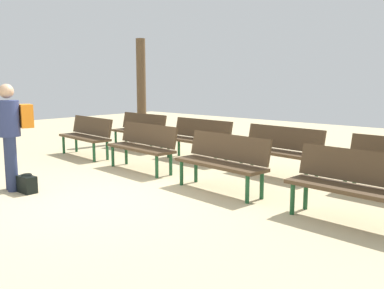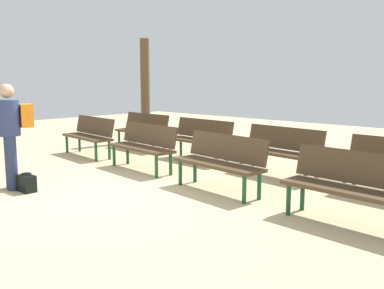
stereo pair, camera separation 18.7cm
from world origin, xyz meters
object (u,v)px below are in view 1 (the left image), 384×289
object	(u,v)px
bench_r1_c2	(280,148)
tree_0	(141,91)
bench_r0_c2	(223,159)
bench_r0_c1	(143,144)
visitor_with_backpack	(11,131)
bench_r0_c3	(355,182)
bench_r0_c0	(87,134)
handbag	(27,184)
bench_r1_c1	(198,137)
bench_r1_c0	(140,129)

from	to	relation	value
bench_r1_c2	tree_0	bearing A→B (deg)	171.58
bench_r0_c2	bench_r0_c1	bearing A→B (deg)	179.86
tree_0	visitor_with_backpack	size ratio (longest dim) A/B	1.70
bench_r0_c3	visitor_with_backpack	distance (m)	5.00
bench_r0_c0	handbag	distance (m)	3.18
bench_r0_c0	bench_r0_c1	size ratio (longest dim) A/B	1.00
bench_r1_c1	visitor_with_backpack	world-z (taller)	visitor_with_backpack
bench_r1_c1	bench_r1_c2	distance (m)	2.04
bench_r0_c1	visitor_with_backpack	xyz separation A→B (m)	(-0.38, -2.35, 0.43)
bench_r0_c0	bench_r0_c1	world-z (taller)	same
tree_0	handbag	bearing A→B (deg)	-59.38
bench_r1_c2	visitor_with_backpack	xyz separation A→B (m)	(-2.55, -3.68, 0.43)
bench_r1_c0	bench_r1_c1	xyz separation A→B (m)	(2.08, -0.17, 0.00)
bench_r0_c3	bench_r1_c0	distance (m)	6.42
bench_r1_c0	handbag	bearing A→B (deg)	-61.86
bench_r0_c0	tree_0	size ratio (longest dim) A/B	0.58
bench_r0_c0	bench_r1_c1	xyz separation A→B (m)	(2.20, 1.28, 0.00)
bench_r1_c0	bench_r1_c2	bearing A→B (deg)	-1.33
bench_r0_c1	bench_r0_c0	bearing A→B (deg)	-179.58
bench_r0_c2	visitor_with_backpack	xyz separation A→B (m)	(-2.46, -2.14, 0.43)
bench_r1_c1	tree_0	distance (m)	3.38
tree_0	visitor_with_backpack	bearing A→B (deg)	-62.39
bench_r1_c1	tree_0	bearing A→B (deg)	163.26
bench_r1_c2	visitor_with_backpack	bearing A→B (deg)	-119.81
tree_0	bench_r1_c1	bearing A→B (deg)	-19.76
bench_r0_c0	bench_r0_c2	size ratio (longest dim) A/B	1.00
bench_r0_c1	tree_0	xyz separation A→B (m)	(-2.94, 2.54, 0.90)
bench_r0_c0	handbag	size ratio (longest dim) A/B	5.06
bench_r0_c0	bench_r1_c0	size ratio (longest dim) A/B	1.01
bench_r0_c0	bench_r1_c2	size ratio (longest dim) A/B	1.00
bench_r1_c0	bench_r1_c1	distance (m)	2.09
bench_r0_c1	bench_r1_c0	xyz separation A→B (m)	(-1.95, 1.61, 0.00)
bench_r0_c0	bench_r0_c3	bearing A→B (deg)	0.92
bench_r0_c3	bench_r1_c2	xyz separation A→B (m)	(-2.01, 1.66, 0.00)
tree_0	visitor_with_backpack	distance (m)	5.53
bench_r0_c0	visitor_with_backpack	size ratio (longest dim) A/B	0.99
bench_r0_c1	visitor_with_backpack	bearing A→B (deg)	-94.60
bench_r0_c3	visitor_with_backpack	world-z (taller)	visitor_with_backpack
bench_r1_c1	handbag	bearing A→B (deg)	-90.15
bench_r0_c1	bench_r1_c0	size ratio (longest dim) A/B	1.01
bench_r0_c1	handbag	size ratio (longest dim) A/B	5.04
bench_r0_c0	bench_r1_c1	size ratio (longest dim) A/B	1.01
bench_r0_c3	bench_r0_c2	bearing A→B (deg)	179.78
handbag	bench_r1_c2	bearing A→B (deg)	58.28
tree_0	bench_r1_c2	bearing A→B (deg)	-13.34
bench_r1_c0	bench_r0_c1	bearing A→B (deg)	-36.98
bench_r1_c1	visitor_with_backpack	xyz separation A→B (m)	(-0.51, -3.78, 0.43)
bench_r0_c1	bench_r1_c1	size ratio (longest dim) A/B	1.01
bench_r0_c3	tree_0	distance (m)	7.72
bench_r0_c0	handbag	bearing A→B (deg)	-45.44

